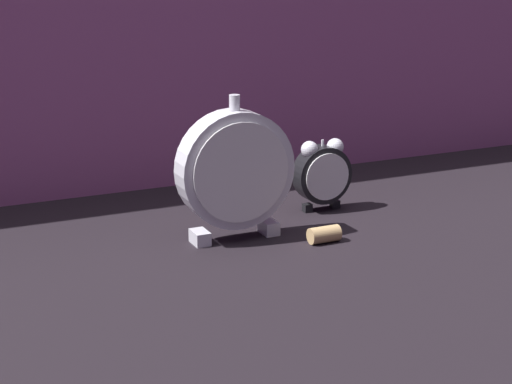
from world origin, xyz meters
TOP-DOWN VIEW (x-y plane):
  - ground_plane at (0.00, 0.00)m, footprint 4.00×4.00m
  - alarm_clock_twin_bell at (0.12, 0.10)m, footprint 0.09×0.03m
  - mantel_clock_silver at (-0.05, 0.04)m, footprint 0.16×0.04m
  - wine_cork at (0.05, -0.02)m, footprint 0.04×0.02m

SIDE VIEW (x-z plane):
  - ground_plane at x=0.00m, z-range 0.00..0.00m
  - wine_cork at x=0.05m, z-range 0.00..0.02m
  - alarm_clock_twin_bell at x=0.12m, z-range 0.01..0.11m
  - mantel_clock_silver at x=-0.05m, z-range 0.00..0.19m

